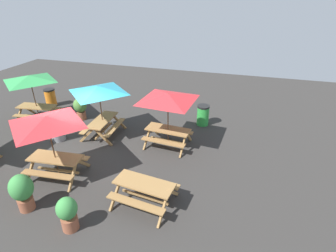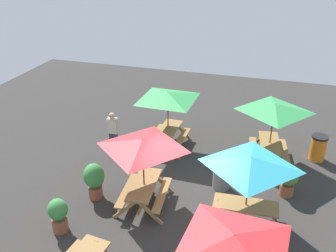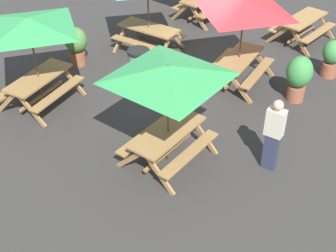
% 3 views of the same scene
% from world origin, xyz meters
% --- Properties ---
extents(ground_plane, '(25.89, 25.89, 0.00)m').
position_xyz_m(ground_plane, '(0.00, 0.00, 0.00)').
color(ground_plane, '#33302D').
rests_on(ground_plane, ground).
extents(picnic_table_0, '(2.83, 2.83, 2.34)m').
position_xyz_m(picnic_table_0, '(-3.57, -1.78, 1.99)').
color(picnic_table_0, olive).
rests_on(picnic_table_0, ground).
extents(picnic_table_2, '(2.82, 2.82, 2.34)m').
position_xyz_m(picnic_table_2, '(3.24, 1.60, 1.99)').
color(picnic_table_2, olive).
rests_on(picnic_table_2, ground).
extents(picnic_table_3, '(2.24, 2.24, 2.34)m').
position_xyz_m(picnic_table_3, '(-3.60, 2.07, 1.99)').
color(picnic_table_3, olive).
rests_on(picnic_table_3, ground).
extents(picnic_table_4, '(2.09, 2.09, 2.34)m').
position_xyz_m(picnic_table_4, '(0.23, 1.63, 1.99)').
color(picnic_table_4, olive).
rests_on(picnic_table_4, ground).
extents(picnic_table_5, '(2.17, 2.17, 2.34)m').
position_xyz_m(picnic_table_5, '(0.14, -1.42, 1.99)').
color(picnic_table_5, olive).
rests_on(picnic_table_5, ground).
extents(trash_bin_gray, '(0.59, 0.59, 0.98)m').
position_xyz_m(trash_bin_gray, '(-1.42, 0.69, 0.49)').
color(trash_bin_gray, gray).
rests_on(trash_bin_gray, ground).
extents(trash_bin_orange, '(0.59, 0.59, 0.98)m').
position_xyz_m(trash_bin_orange, '(-4.22, 3.81, 0.49)').
color(trash_bin_orange, orange).
rests_on(trash_bin_orange, ground).
extents(potted_plant_0, '(0.65, 0.65, 1.22)m').
position_xyz_m(potted_plant_0, '(0.24, -3.04, 0.70)').
color(potted_plant_0, '#935138').
rests_on(potted_plant_0, ground).
extents(potted_plant_1, '(0.55, 0.55, 1.05)m').
position_xyz_m(potted_plant_1, '(1.91, -3.30, 0.58)').
color(potted_plant_1, '#935138').
rests_on(potted_plant_1, ground).
extents(potted_plant_2, '(0.63, 0.63, 1.12)m').
position_xyz_m(potted_plant_2, '(-1.62, 2.76, 0.64)').
color(potted_plant_2, '#935138').
rests_on(potted_plant_2, ground).
extents(person_standing, '(0.23, 0.37, 1.67)m').
position_xyz_m(person_standing, '(-2.53, -3.63, 0.89)').
color(person_standing, '#2D334C').
rests_on(person_standing, ground).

